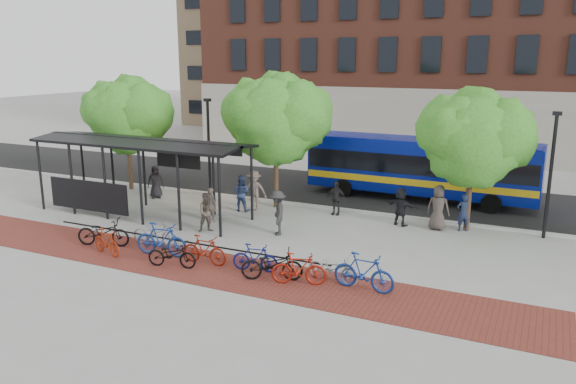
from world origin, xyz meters
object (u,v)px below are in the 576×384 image
at_px(bike_3, 161,240).
at_px(pedestrian_9, 277,213).
at_px(bike_5, 204,250).
at_px(pedestrian_2, 241,193).
at_px(tree_b, 278,116).
at_px(pedestrian_5, 401,207).
at_px(bus_shelter, 139,151).
at_px(bike_11, 364,272).
at_px(pedestrian_1, 211,204).
at_px(bike_10, 333,268).
at_px(bike_1, 107,242).
at_px(bike_0, 103,232).
at_px(pedestrian_6, 438,208).
at_px(bike_4, 172,254).
at_px(bike_8, 272,265).
at_px(lamp_post_left, 209,145).
at_px(pedestrian_7, 463,213).
at_px(tree_c, 476,135).
at_px(bus, 421,165).
at_px(pedestrian_0, 156,182).
at_px(pedestrian_8, 207,212).
at_px(pedestrian_3, 254,191).
at_px(bike_2, 155,233).
at_px(tree_a, 128,112).
at_px(pedestrian_4, 336,198).
at_px(bike_9, 299,269).
at_px(lamp_post_right, 551,172).
at_px(bike_7, 255,258).

xyz_separation_m(bike_3, pedestrian_9, (2.75, 4.11, 0.31)).
relative_size(bike_5, pedestrian_2, 1.01).
bearing_deg(tree_b, pedestrian_5, -4.70).
height_order(bus_shelter, bike_11, bus_shelter).
bearing_deg(pedestrian_1, bike_10, 169.06).
bearing_deg(bike_1, bike_10, -66.59).
relative_size(bike_11, pedestrian_2, 1.16).
bearing_deg(pedestrian_2, pedestrian_1, 74.71).
bearing_deg(bike_0, pedestrian_6, -73.24).
distance_m(bike_4, bike_8, 3.71).
height_order(lamp_post_left, pedestrian_5, lamp_post_left).
distance_m(bus_shelter, pedestrian_7, 14.62).
bearing_deg(bike_5, tree_c, -45.40).
distance_m(bus_shelter, pedestrian_5, 12.07).
bearing_deg(pedestrian_1, bus, -114.54).
bearing_deg(pedestrian_9, pedestrian_0, -137.86).
height_order(bike_10, pedestrian_9, pedestrian_9).
height_order(pedestrian_8, pedestrian_9, pedestrian_9).
height_order(tree_b, pedestrian_2, tree_b).
distance_m(bus_shelter, bike_4, 7.80).
bearing_deg(pedestrian_3, bike_2, -111.61).
xyz_separation_m(bike_11, pedestrian_0, (-13.43, 6.83, 0.26)).
height_order(tree_a, bike_10, tree_a).
distance_m(tree_a, bike_4, 13.30).
xyz_separation_m(bike_1, bike_10, (8.55, 1.13, -0.00)).
xyz_separation_m(tree_a, tree_b, (9.00, 0.00, 0.22)).
distance_m(tree_a, pedestrian_7, 18.10).
bearing_deg(pedestrian_0, tree_a, 119.19).
height_order(tree_a, bike_1, tree_a).
bearing_deg(pedestrian_6, bike_11, 84.83).
relative_size(lamp_post_left, pedestrian_3, 2.64).
xyz_separation_m(bike_5, pedestrian_4, (1.98, 8.00, 0.26)).
xyz_separation_m(tree_c, pedestrian_6, (-1.23, -0.47, -3.08)).
bearing_deg(bus_shelter, bike_11, -18.65).
bearing_deg(bike_11, pedestrian_3, 52.23).
bearing_deg(pedestrian_0, pedestrian_4, -31.12).
distance_m(tree_b, pedestrian_1, 5.31).
xyz_separation_m(bike_0, pedestrian_7, (12.37, 7.93, 0.25)).
relative_size(tree_a, bike_3, 2.96).
xyz_separation_m(bike_4, pedestrian_1, (-1.83, 5.41, 0.30)).
bearing_deg(pedestrian_5, bike_4, 71.88).
bearing_deg(bike_5, bike_2, 71.27).
relative_size(bike_0, bike_9, 1.17).
bearing_deg(bike_9, lamp_post_right, -56.87).
relative_size(bike_5, pedestrian_0, 1.02).
height_order(bike_1, pedestrian_4, pedestrian_4).
bearing_deg(bus, bike_7, -101.80).
height_order(bus_shelter, bike_8, bus_shelter).
xyz_separation_m(bus, pedestrian_8, (-6.83, -9.37, -0.95)).
distance_m(tree_c, pedestrian_5, 4.30).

